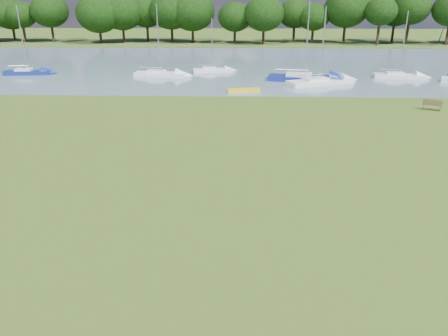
{
  "coord_description": "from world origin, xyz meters",
  "views": [
    {
      "loc": [
        -1.39,
        -21.19,
        9.71
      ],
      "look_at": [
        -1.98,
        -2.0,
        1.95
      ],
      "focal_mm": 35.0,
      "sensor_mm": 36.0,
      "label": 1
    }
  ],
  "objects_px": {
    "kayak": "(244,90)",
    "sailboat_9": "(319,80)",
    "riverbank_bench": "(432,105)",
    "sailboat_8": "(212,69)",
    "sailboat_3": "(159,73)",
    "sailboat_5": "(27,71)",
    "sailboat_1": "(304,76)",
    "sailboat_0": "(398,75)"
  },
  "relations": [
    {
      "from": "kayak",
      "to": "sailboat_5",
      "type": "xyz_separation_m",
      "value": [
        -27.15,
        9.39,
        0.31
      ]
    },
    {
      "from": "riverbank_bench",
      "to": "sailboat_8",
      "type": "relative_size",
      "value": 0.25
    },
    {
      "from": "sailboat_1",
      "to": "sailboat_8",
      "type": "relative_size",
      "value": 1.61
    },
    {
      "from": "sailboat_3",
      "to": "sailboat_8",
      "type": "bearing_deg",
      "value": 34.93
    },
    {
      "from": "riverbank_bench",
      "to": "sailboat_1",
      "type": "relative_size",
      "value": 0.15
    },
    {
      "from": "sailboat_5",
      "to": "sailboat_0",
      "type": "bearing_deg",
      "value": -8.89
    },
    {
      "from": "riverbank_bench",
      "to": "kayak",
      "type": "height_order",
      "value": "riverbank_bench"
    },
    {
      "from": "kayak",
      "to": "sailboat_3",
      "type": "bearing_deg",
      "value": 130.12
    },
    {
      "from": "riverbank_bench",
      "to": "sailboat_0",
      "type": "bearing_deg",
      "value": 106.27
    },
    {
      "from": "sailboat_0",
      "to": "sailboat_5",
      "type": "bearing_deg",
      "value": -173.03
    },
    {
      "from": "kayak",
      "to": "sailboat_1",
      "type": "height_order",
      "value": "sailboat_1"
    },
    {
      "from": "sailboat_1",
      "to": "sailboat_8",
      "type": "bearing_deg",
      "value": 162.59
    },
    {
      "from": "sailboat_5",
      "to": "riverbank_bench",
      "type": "bearing_deg",
      "value": -28.15
    },
    {
      "from": "sailboat_1",
      "to": "sailboat_3",
      "type": "height_order",
      "value": "sailboat_1"
    },
    {
      "from": "sailboat_8",
      "to": "sailboat_1",
      "type": "bearing_deg",
      "value": -36.51
    },
    {
      "from": "riverbank_bench",
      "to": "sailboat_3",
      "type": "relative_size",
      "value": 0.2
    },
    {
      "from": "sailboat_0",
      "to": "sailboat_8",
      "type": "xyz_separation_m",
      "value": [
        -22.74,
        3.69,
        -0.03
      ]
    },
    {
      "from": "sailboat_3",
      "to": "kayak",
      "type": "bearing_deg",
      "value": -32.91
    },
    {
      "from": "riverbank_bench",
      "to": "sailboat_5",
      "type": "xyz_separation_m",
      "value": [
        -43.65,
        16.37,
        0.03
      ]
    },
    {
      "from": "riverbank_bench",
      "to": "sailboat_0",
      "type": "xyz_separation_m",
      "value": [
        2.24,
        15.33,
        -0.01
      ]
    },
    {
      "from": "sailboat_8",
      "to": "sailboat_9",
      "type": "distance_m",
      "value": 14.82
    },
    {
      "from": "sailboat_0",
      "to": "kayak",
      "type": "bearing_deg",
      "value": -147.71
    },
    {
      "from": "sailboat_3",
      "to": "sailboat_9",
      "type": "bearing_deg",
      "value": -6.09
    },
    {
      "from": "riverbank_bench",
      "to": "sailboat_5",
      "type": "relative_size",
      "value": 0.2
    },
    {
      "from": "kayak",
      "to": "sailboat_5",
      "type": "relative_size",
      "value": 0.41
    },
    {
      "from": "riverbank_bench",
      "to": "sailboat_1",
      "type": "distance_m",
      "value": 16.2
    },
    {
      "from": "kayak",
      "to": "sailboat_0",
      "type": "distance_m",
      "value": 20.51
    },
    {
      "from": "sailboat_0",
      "to": "sailboat_9",
      "type": "xyz_separation_m",
      "value": [
        -10.17,
        -4.16,
        0.03
      ]
    },
    {
      "from": "kayak",
      "to": "sailboat_9",
      "type": "relative_size",
      "value": 0.41
    },
    {
      "from": "sailboat_3",
      "to": "sailboat_8",
      "type": "distance_m",
      "value": 7.06
    },
    {
      "from": "sailboat_0",
      "to": "sailboat_3",
      "type": "height_order",
      "value": "sailboat_3"
    },
    {
      "from": "riverbank_bench",
      "to": "sailboat_9",
      "type": "relative_size",
      "value": 0.2
    },
    {
      "from": "riverbank_bench",
      "to": "sailboat_8",
      "type": "height_order",
      "value": "sailboat_8"
    },
    {
      "from": "kayak",
      "to": "sailboat_8",
      "type": "xyz_separation_m",
      "value": [
        -4.0,
        12.04,
        0.23
      ]
    },
    {
      "from": "kayak",
      "to": "sailboat_0",
      "type": "height_order",
      "value": "sailboat_0"
    },
    {
      "from": "riverbank_bench",
      "to": "kayak",
      "type": "xyz_separation_m",
      "value": [
        -16.5,
        6.98,
        -0.27
      ]
    },
    {
      "from": "sailboat_0",
      "to": "sailboat_8",
      "type": "height_order",
      "value": "sailboat_0"
    },
    {
      "from": "sailboat_3",
      "to": "sailboat_5",
      "type": "height_order",
      "value": "sailboat_3"
    },
    {
      "from": "sailboat_3",
      "to": "sailboat_8",
      "type": "relative_size",
      "value": 1.27
    },
    {
      "from": "sailboat_1",
      "to": "sailboat_3",
      "type": "xyz_separation_m",
      "value": [
        -17.36,
        2.6,
        -0.08
      ]
    },
    {
      "from": "sailboat_0",
      "to": "sailboat_8",
      "type": "distance_m",
      "value": 23.04
    },
    {
      "from": "sailboat_9",
      "to": "sailboat_5",
      "type": "bearing_deg",
      "value": 147.87
    }
  ]
}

